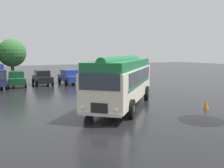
% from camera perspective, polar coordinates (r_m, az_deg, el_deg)
% --- Properties ---
extents(ground_plane, '(120.00, 120.00, 0.00)m').
position_cam_1_polar(ground_plane, '(18.12, 2.02, -5.01)').
color(ground_plane, black).
extents(vintage_bus, '(8.69, 9.02, 3.49)m').
position_cam_1_polar(vintage_bus, '(18.05, 2.20, 1.04)').
color(vintage_bus, silver).
rests_on(vintage_bus, ground).
extents(car_near_left, '(2.39, 4.40, 1.66)m').
position_cam_1_polar(car_near_left, '(30.47, -20.05, 1.09)').
color(car_near_left, '#144C28').
rests_on(car_near_left, ground).
extents(car_mid_left, '(2.12, 4.28, 1.66)m').
position_cam_1_polar(car_mid_left, '(31.15, -14.93, 1.40)').
color(car_mid_left, black).
rests_on(car_mid_left, ground).
extents(car_mid_right, '(1.98, 4.21, 1.66)m').
position_cam_1_polar(car_mid_right, '(31.48, -9.20, 1.60)').
color(car_mid_right, navy).
rests_on(car_mid_right, ground).
extents(car_far_right, '(2.27, 4.35, 1.66)m').
position_cam_1_polar(car_far_right, '(32.41, -5.14, 1.82)').
color(car_far_right, silver).
rests_on(car_far_right, ground).
extents(tree_centre, '(3.56, 3.56, 5.42)m').
position_cam_1_polar(tree_centre, '(36.06, -20.90, 6.32)').
color(tree_centre, '#4C3823').
rests_on(tree_centre, ground).
extents(traffic_cone, '(0.36, 0.36, 0.55)m').
position_cam_1_polar(traffic_cone, '(18.59, 19.83, -4.26)').
color(traffic_cone, orange).
rests_on(traffic_cone, ground).
extents(puddle_patch, '(2.53, 2.53, 0.01)m').
position_cam_1_polar(puddle_patch, '(15.46, 18.81, -7.49)').
color(puddle_patch, black).
rests_on(puddle_patch, ground).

